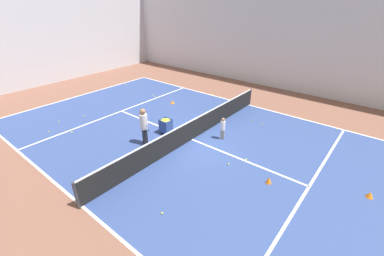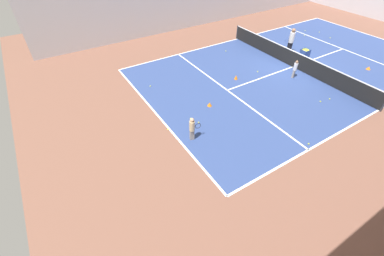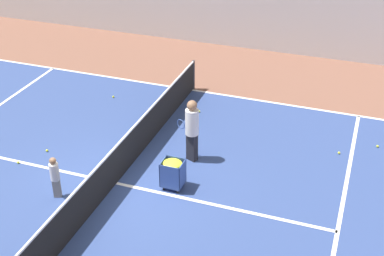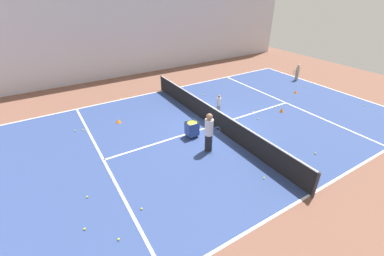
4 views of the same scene
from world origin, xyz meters
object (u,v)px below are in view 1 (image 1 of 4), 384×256
at_px(coach_at_net, 144,124).
at_px(child_midcourt, 223,127).
at_px(tennis_net, 192,130).
at_px(training_cone_0, 269,180).
at_px(training_cone_1, 173,102).
at_px(ball_cart, 166,124).

height_order(coach_at_net, child_midcourt, coach_at_net).
relative_size(tennis_net, child_midcourt, 10.47).
bearing_deg(training_cone_0, child_midcourt, 61.57).
xyz_separation_m(child_midcourt, training_cone_1, (1.92, 5.12, -0.55)).
distance_m(coach_at_net, training_cone_1, 5.36).
distance_m(tennis_net, ball_cart, 1.48).
bearing_deg(tennis_net, training_cone_0, -99.86).
bearing_deg(training_cone_1, ball_cart, -141.58).
xyz_separation_m(child_midcourt, training_cone_0, (-1.73, -3.20, -0.52)).
height_order(coach_at_net, training_cone_1, coach_at_net).
distance_m(child_midcourt, training_cone_0, 3.67).
relative_size(child_midcourt, training_cone_1, 4.10).
bearing_deg(training_cone_1, training_cone_0, -113.72).
xyz_separation_m(tennis_net, ball_cart, (-0.33, 1.44, 0.01)).
distance_m(training_cone_0, training_cone_1, 9.08).
height_order(training_cone_0, training_cone_1, training_cone_0).
relative_size(ball_cart, training_cone_1, 2.87).
height_order(tennis_net, ball_cart, tennis_net).
distance_m(child_midcourt, ball_cart, 2.87).
bearing_deg(tennis_net, ball_cart, 103.06).
relative_size(tennis_net, coach_at_net, 6.60).
bearing_deg(child_midcourt, ball_cart, 8.51).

